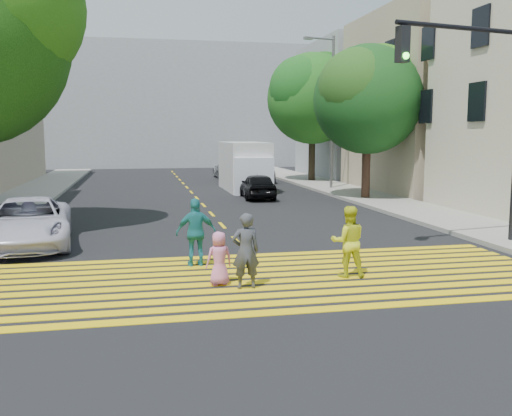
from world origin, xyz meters
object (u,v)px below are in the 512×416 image
object	(u,v)px
dark_car_near	(258,186)
tree_right_near	(368,94)
dark_car_parked	(261,172)
white_van	(245,168)
pedestrian_extra	(196,232)
traffic_signal	(488,99)
pedestrian_child	(219,258)
white_sedan	(28,223)
pedestrian_woman	(348,242)
pedestrian_man	(246,251)
silver_car	(227,170)
tree_right_far	(313,94)

from	to	relation	value
dark_car_near	tree_right_near	bearing A→B (deg)	165.01
dark_car_near	dark_car_parked	distance (m)	10.15
dark_car_parked	tree_right_near	bearing A→B (deg)	-72.81
dark_car_parked	white_van	size ratio (longest dim) A/B	0.68
pedestrian_extra	traffic_signal	distance (m)	8.98
pedestrian_child	white_sedan	xyz separation A→B (m)	(-4.86, 5.41, 0.11)
pedestrian_woman	dark_car_parked	size ratio (longest dim) A/B	0.41
pedestrian_extra	dark_car_parked	size ratio (longest dim) A/B	0.42
pedestrian_man	pedestrian_woman	bearing A→B (deg)	-170.35
pedestrian_child	traffic_signal	xyz separation A→B (m)	(7.99, 2.55, 3.65)
pedestrian_woman	pedestrian_child	xyz separation A→B (m)	(-3.00, -0.12, -0.23)
tree_right_near	traffic_signal	xyz separation A→B (m)	(-1.41, -11.89, -0.97)
pedestrian_extra	white_sedan	size ratio (longest dim) A/B	0.33
white_van	pedestrian_man	bearing A→B (deg)	-100.59
pedestrian_woman	white_sedan	world-z (taller)	pedestrian_woman
pedestrian_man	dark_car_parked	distance (m)	27.12
tree_right_near	pedestrian_man	size ratio (longest dim) A/B	4.72
pedestrian_woman	silver_car	xyz separation A→B (m)	(1.80, 29.63, -0.21)
pedestrian_child	dark_car_parked	world-z (taller)	dark_car_parked
pedestrian_child	dark_car_near	distance (m)	16.70
tree_right_far	dark_car_near	distance (m)	11.91
pedestrian_child	dark_car_near	xyz separation A→B (m)	(4.26, 16.14, 0.06)
tree_right_far	white_van	size ratio (longest dim) A/B	1.49
tree_right_near	pedestrian_woman	xyz separation A→B (m)	(-6.40, -14.32, -4.39)
white_sedan	traffic_signal	bearing A→B (deg)	-18.46
pedestrian_extra	silver_car	bearing A→B (deg)	-101.97
pedestrian_extra	dark_car_near	xyz separation A→B (m)	(4.56, 14.24, -0.20)
white_sedan	pedestrian_child	bearing A→B (deg)	-53.97
tree_right_far	dark_car_parked	distance (m)	6.34
pedestrian_child	pedestrian_extra	world-z (taller)	pedestrian_extra
pedestrian_woman	white_sedan	distance (m)	9.48
dark_car_near	traffic_signal	world-z (taller)	traffic_signal
tree_right_near	white_van	distance (m)	8.70
dark_car_parked	pedestrian_extra	bearing A→B (deg)	-102.48
tree_right_far	pedestrian_extra	size ratio (longest dim) A/B	5.18
white_sedan	white_van	distance (m)	17.66
white_sedan	traffic_signal	size ratio (longest dim) A/B	0.77
tree_right_near	dark_car_near	distance (m)	7.08
pedestrian_child	silver_car	distance (m)	30.13
tree_right_near	traffic_signal	size ratio (longest dim) A/B	1.18
pedestrian_man	pedestrian_woman	size ratio (longest dim) A/B	0.99
white_sedan	silver_car	world-z (taller)	white_sedan
tree_right_far	silver_car	xyz separation A→B (m)	(-5.16, 4.58, -5.33)
pedestrian_child	silver_car	size ratio (longest dim) A/B	0.28
tree_right_near	pedestrian_child	distance (m)	17.84
pedestrian_man	tree_right_near	bearing A→B (deg)	-123.07
tree_right_near	dark_car_near	size ratio (longest dim) A/B	2.02
tree_right_near	pedestrian_extra	size ratio (longest dim) A/B	4.53
white_van	traffic_signal	xyz separation A→B (m)	(3.57, -17.87, 2.92)
tree_right_far	dark_car_parked	xyz separation A→B (m)	(-3.41, 0.87, -5.28)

